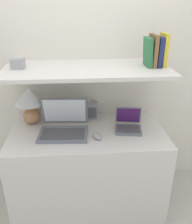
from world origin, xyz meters
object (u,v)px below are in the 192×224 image
laptop_large (64,126)px  shelf_gadget (18,63)px  book_green (148,52)px  laptop_small (128,125)px  computer_mouse (97,136)px  table_lamp (30,101)px  book_navy (158,52)px  router_box (91,111)px  book_brown (153,51)px  book_yellow (163,50)px

laptop_large → shelf_gadget: bearing=166.7°
book_green → shelf_gadget: 0.98m
laptop_small → computer_mouse: (-0.28, -0.13, -0.02)m
table_lamp → laptop_small: bearing=-12.0°
computer_mouse → book_green: size_ratio=0.59×
book_navy → shelf_gadget: book_navy is taller
table_lamp → book_green: bearing=-6.6°
table_lamp → computer_mouse: 0.65m
router_box → book_brown: book_brown is taller
router_box → shelf_gadget: size_ratio=1.47×
router_box → book_navy: 0.77m
table_lamp → book_green: (0.95, -0.11, 0.41)m
table_lamp → computer_mouse: (0.54, -0.30, -0.19)m
computer_mouse → router_box: router_box is taller
book_green → table_lamp: bearing=173.4°
laptop_small → router_box: size_ratio=1.72×
laptop_small → book_yellow: 0.66m
book_yellow → router_box: bearing=162.7°
table_lamp → laptop_large: table_lamp is taller
laptop_small → book_navy: bearing=17.0°
book_yellow → book_navy: size_ratio=1.11×
table_lamp → book_navy: book_navy is taller
book_yellow → book_green: (-0.12, 0.00, -0.01)m
book_navy → book_yellow: bearing=0.0°
book_navy → computer_mouse: bearing=-158.5°
book_navy → book_brown: (-0.04, 0.00, 0.01)m
table_lamp → computer_mouse: bearing=-29.0°
laptop_small → computer_mouse: bearing=-155.2°
shelf_gadget → computer_mouse: bearing=-18.5°
table_lamp → computer_mouse: table_lamp is taller
laptop_small → book_yellow: (0.25, 0.06, 0.60)m
router_box → book_yellow: size_ratio=0.58×
router_box → book_brown: size_ratio=0.60×
laptop_large → computer_mouse: (0.26, -0.12, -0.03)m
router_box → laptop_large: bearing=-133.9°
shelf_gadget → laptop_small: bearing=-4.3°
book_yellow → book_brown: size_ratio=1.03×
table_lamp → book_yellow: 1.16m
book_navy → shelf_gadget: bearing=180.0°
book_green → book_brown: bearing=0.0°
table_lamp → book_brown: book_brown is taller
laptop_large → shelf_gadget: size_ratio=4.18×
computer_mouse → router_box: (-0.02, 0.36, 0.05)m
book_yellow → shelf_gadget: bearing=180.0°
laptop_large → book_navy: (0.74, 0.07, 0.57)m
laptop_small → computer_mouse: 0.30m
book_brown → shelf_gadget: bearing=180.0°
table_lamp → router_box: table_lamp is taller
table_lamp → book_navy: size_ratio=1.47×
book_brown → laptop_large: bearing=-173.9°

